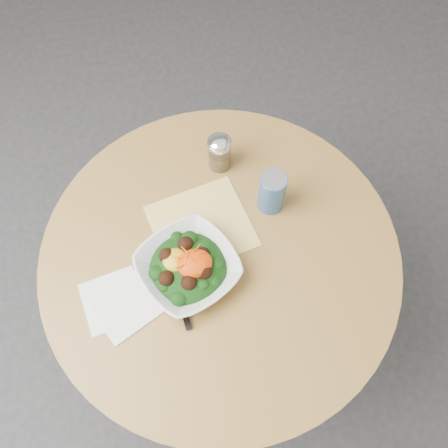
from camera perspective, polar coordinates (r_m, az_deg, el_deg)
ground at (r=1.95m, az=-0.30°, el=-11.90°), size 6.00×6.00×0.00m
table at (r=1.43m, az=-0.40°, el=-6.48°), size 0.90×0.90×0.75m
cloth_napkin at (r=1.27m, az=-2.62°, el=-0.21°), size 0.27×0.26×0.00m
paper_napkins at (r=1.22m, az=-11.97°, el=-8.85°), size 0.19×0.19×0.00m
salad_bowl at (r=1.20m, az=-4.13°, el=-4.94°), size 0.30×0.30×0.09m
fork at (r=1.21m, az=-5.43°, el=-6.82°), size 0.03×0.22×0.00m
spice_shaker at (r=1.32m, az=-0.52°, el=8.16°), size 0.06×0.06×0.11m
beverage_can at (r=1.25m, az=5.51°, el=3.67°), size 0.07×0.07×0.13m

